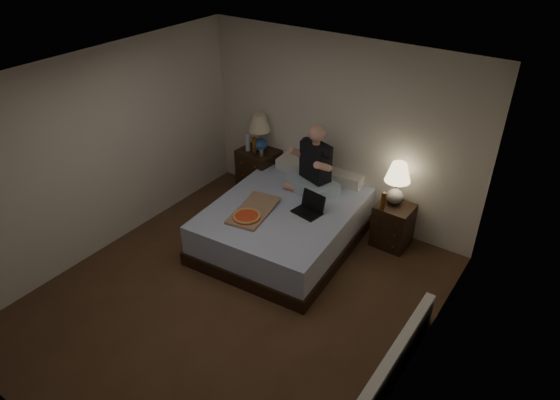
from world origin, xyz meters
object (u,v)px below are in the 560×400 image
Objects in this scene: water_bottle at (248,143)px; pizza_box at (247,217)px; person at (313,159)px; beer_bottle_right at (383,201)px; laptop at (307,205)px; lamp_right at (397,183)px; beer_bottle_left at (254,145)px; nightstand_left at (260,171)px; bed at (287,221)px; lamp_left at (260,133)px; nightstand_right at (393,225)px; radiator at (398,357)px; soda_can at (261,152)px.

water_bottle is 0.33× the size of pizza_box.
person is 1.16m from pizza_box.
water_bottle reaches higher than pizza_box.
person reaches higher than beer_bottle_right.
person is at bearing 125.02° from laptop.
lamp_right reaches higher than beer_bottle_left.
beer_bottle_left is at bearing -92.59° from nightstand_left.
beer_bottle_left reaches higher than beer_bottle_right.
person is at bearing -163.69° from lamp_right.
pizza_box reaches higher than bed.
laptop is at bearing -31.71° from lamp_left.
water_bottle is 1.28m from person.
nightstand_right is 0.63× the size of person.
radiator is (3.12, -1.88, -0.63)m from beer_bottle_left.
radiator is at bearing -21.33° from person.
nightstand_left is 0.64m from lamp_left.
nightstand_left is 0.77× the size of person.
person reaches higher than bed.
radiator is (2.08, -1.20, -0.08)m from bed.
laptop is 0.21× the size of radiator.
lamp_right is 2.43× the size of beer_bottle_right.
bed is at bearing -32.92° from beer_bottle_left.
pizza_box is at bearing -86.70° from person.
lamp_left is 0.74× the size of pizza_box.
pizza_box is (0.85, -1.27, -0.23)m from beer_bottle_left.
lamp_left is 3.75m from radiator.
radiator is (1.01, -1.74, -0.50)m from beer_bottle_right.
radiator is at bearing -63.17° from nightstand_right.
pizza_box is (-1.37, -1.28, 0.31)m from nightstand_right.
soda_can is 0.06× the size of radiator.
beer_bottle_left is (-0.15, 0.02, 0.06)m from soda_can.
soda_can is 3.55m from radiator.
laptop is (-0.74, -0.60, -0.02)m from beer_bottle_right.
beer_bottle_right reaches higher than nightstand_right.
water_bottle is (-0.13, -0.10, 0.48)m from nightstand_left.
water_bottle is at bearing -179.35° from beer_bottle_left.
nightstand_right is at bearing -2.31° from lamp_left.
beer_bottle_left is (-1.04, 0.67, 0.55)m from bed.
radiator is (3.11, -1.97, -0.16)m from nightstand_left.
lamp_right is 0.28m from beer_bottle_right.
nightstand_left is 2.21m from nightstand_right.
person reaches higher than beer_bottle_left.
person is (0.09, 0.45, 0.74)m from bed.
beer_bottle_left is 1.56m from laptop.
lamp_left reaches higher than radiator.
lamp_right is 2.03m from soda_can.
bed is 1.36m from nightstand_right.
radiator is at bearing -34.47° from bed.
water_bottle is at bearing -178.45° from nightstand_right.
laptop is at bearing -30.05° from soda_can.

